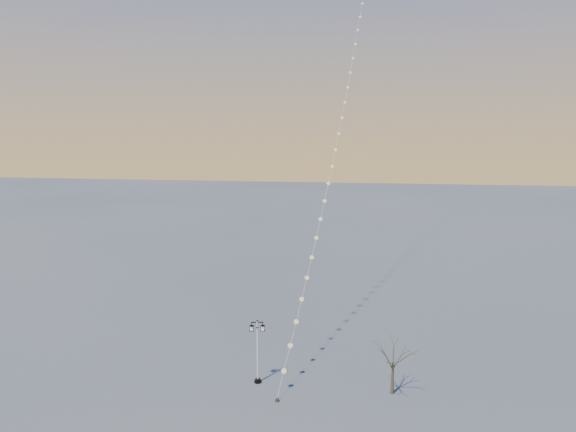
# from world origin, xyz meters

# --- Properties ---
(ground) EXTENTS (300.00, 300.00, 0.00)m
(ground) POSITION_xyz_m (0.00, 0.00, 0.00)
(ground) COLOR #4F5150
(ground) RESTS_ON ground
(street_lamp) EXTENTS (1.11, 0.53, 4.41)m
(street_lamp) POSITION_xyz_m (-1.05, 1.77, 2.44)
(street_lamp) COLOR black
(street_lamp) RESTS_ON ground
(bare_tree) EXTENTS (2.26, 2.26, 3.76)m
(bare_tree) POSITION_xyz_m (7.83, 1.76, 2.61)
(bare_tree) COLOR #443925
(bare_tree) RESTS_ON ground
(kite_train) EXTENTS (5.96, 49.44, 50.19)m
(kite_train) POSITION_xyz_m (3.38, 23.93, 25.02)
(kite_train) COLOR #33291E
(kite_train) RESTS_ON ground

